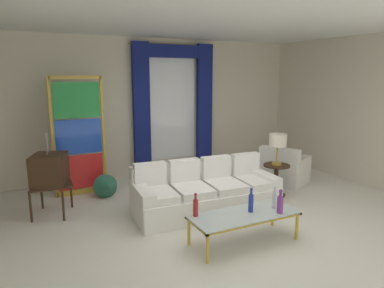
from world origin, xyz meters
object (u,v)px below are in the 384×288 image
at_px(bottle_crystal_tall, 274,199).
at_px(round_side_table, 276,177).
at_px(stained_glass_divider, 79,139).
at_px(table_lamp_brass, 278,141).
at_px(coffee_table, 244,216).
at_px(armchair_white, 284,170).
at_px(bottle_ruby_flask, 251,202).
at_px(couch_white_long, 204,193).
at_px(peacock_figurine, 107,187).
at_px(bottle_blue_decanter, 196,207).
at_px(bottle_amber_squat, 280,204).
at_px(vintage_tv, 49,171).

bearing_deg(bottle_crystal_tall, round_side_table, 49.29).
distance_m(stained_glass_divider, table_lamp_brass, 3.63).
distance_m(coffee_table, bottle_crystal_tall, 0.51).
height_order(armchair_white, table_lamp_brass, table_lamp_brass).
bearing_deg(bottle_ruby_flask, stained_glass_divider, 120.20).
xyz_separation_m(coffee_table, armchair_white, (2.20, 1.76, -0.09)).
relative_size(bottle_ruby_flask, round_side_table, 0.56).
height_order(couch_white_long, stained_glass_divider, stained_glass_divider).
bearing_deg(stained_glass_divider, armchair_white, -17.64).
distance_m(bottle_ruby_flask, peacock_figurine, 2.87).
height_order(bottle_blue_decanter, bottle_amber_squat, bottle_amber_squat).
relative_size(bottle_ruby_flask, stained_glass_divider, 0.15).
height_order(coffee_table, peacock_figurine, peacock_figurine).
height_order(bottle_amber_squat, stained_glass_divider, stained_glass_divider).
xyz_separation_m(couch_white_long, bottle_amber_squat, (0.37, -1.42, 0.24)).
relative_size(bottle_blue_decanter, bottle_amber_squat, 0.96).
relative_size(coffee_table, armchair_white, 1.35).
bearing_deg(stained_glass_divider, vintage_tv, -126.24).
distance_m(coffee_table, table_lamp_brass, 2.15).
bearing_deg(bottle_ruby_flask, couch_white_long, 92.26).
height_order(bottle_crystal_tall, round_side_table, bottle_crystal_tall).
xyz_separation_m(couch_white_long, bottle_blue_decanter, (-0.68, -1.02, 0.23)).
distance_m(coffee_table, bottle_blue_decanter, 0.67).
bearing_deg(armchair_white, round_side_table, -141.35).
bearing_deg(bottle_amber_squat, vintage_tv, 138.32).
bearing_deg(couch_white_long, round_side_table, 1.83).
xyz_separation_m(bottle_blue_decanter, peacock_figurine, (-0.64, 2.30, -0.32)).
bearing_deg(vintage_tv, coffee_table, -44.36).
bearing_deg(table_lamp_brass, peacock_figurine, 156.61).
bearing_deg(stained_glass_divider, couch_white_long, -46.20).
bearing_deg(stained_glass_divider, table_lamp_brass, -27.91).
xyz_separation_m(round_side_table, table_lamp_brass, (0.00, 0.00, 0.67)).
distance_m(couch_white_long, table_lamp_brass, 1.70).
distance_m(bottle_crystal_tall, bottle_amber_squat, 0.19).
bearing_deg(bottle_blue_decanter, bottle_ruby_flask, -15.24).
distance_m(bottle_crystal_tall, peacock_figurine, 3.08).
height_order(coffee_table, bottle_crystal_tall, bottle_crystal_tall).
bearing_deg(bottle_blue_decanter, round_side_table, 25.69).
distance_m(bottle_ruby_flask, armchair_white, 2.74).
height_order(bottle_amber_squat, armchair_white, armchair_white).
distance_m(round_side_table, table_lamp_brass, 0.67).
height_order(bottle_crystal_tall, armchair_white, armchair_white).
height_order(stained_glass_divider, peacock_figurine, stained_glass_divider).
xyz_separation_m(vintage_tv, round_side_table, (3.81, -0.89, -0.37)).
bearing_deg(armchair_white, bottle_crystal_tall, -134.04).
relative_size(coffee_table, stained_glass_divider, 0.67).
xyz_separation_m(bottle_blue_decanter, bottle_ruby_flask, (0.73, -0.20, 0.01)).
xyz_separation_m(couch_white_long, vintage_tv, (-2.28, 0.94, 0.42)).
bearing_deg(armchair_white, bottle_ruby_flask, -140.09).
relative_size(bottle_ruby_flask, peacock_figurine, 0.56).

